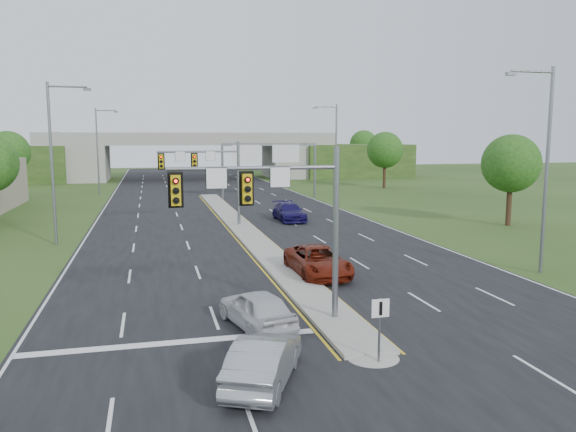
% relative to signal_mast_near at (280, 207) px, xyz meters
% --- Properties ---
extents(ground, '(240.00, 240.00, 0.00)m').
position_rel_signal_mast_near_xyz_m(ground, '(2.26, 0.07, -4.73)').
color(ground, '#284217').
rests_on(ground, ground).
extents(road, '(24.00, 160.00, 0.02)m').
position_rel_signal_mast_near_xyz_m(road, '(2.26, 35.07, -4.72)').
color(road, black).
rests_on(road, ground).
extents(median, '(2.00, 54.00, 0.16)m').
position_rel_signal_mast_near_xyz_m(median, '(2.26, 23.07, -4.63)').
color(median, gray).
rests_on(median, road).
extents(median_nose, '(2.00, 2.00, 0.16)m').
position_rel_signal_mast_near_xyz_m(median_nose, '(2.26, -3.93, -4.63)').
color(median_nose, gray).
rests_on(median_nose, road).
extents(lane_markings, '(23.72, 160.00, 0.01)m').
position_rel_signal_mast_near_xyz_m(lane_markings, '(1.66, 28.99, -4.70)').
color(lane_markings, gold).
rests_on(lane_markings, road).
extents(signal_mast_near, '(6.62, 0.60, 7.00)m').
position_rel_signal_mast_near_xyz_m(signal_mast_near, '(0.00, 0.00, 0.00)').
color(signal_mast_near, slate).
rests_on(signal_mast_near, ground).
extents(signal_mast_far, '(6.62, 0.60, 7.00)m').
position_rel_signal_mast_near_xyz_m(signal_mast_far, '(0.00, 25.00, 0.00)').
color(signal_mast_far, slate).
rests_on(signal_mast_far, ground).
extents(keep_right_sign, '(0.60, 0.13, 2.20)m').
position_rel_signal_mast_near_xyz_m(keep_right_sign, '(2.26, -4.45, -3.21)').
color(keep_right_sign, slate).
rests_on(keep_right_sign, ground).
extents(sign_gantry, '(11.58, 0.44, 6.67)m').
position_rel_signal_mast_near_xyz_m(sign_gantry, '(8.95, 44.99, 0.51)').
color(sign_gantry, slate).
rests_on(sign_gantry, ground).
extents(overpass, '(80.00, 14.00, 8.10)m').
position_rel_signal_mast_near_xyz_m(overpass, '(2.26, 80.07, -1.17)').
color(overpass, gray).
rests_on(overpass, ground).
extents(lightpole_l_mid, '(2.85, 0.25, 11.00)m').
position_rel_signal_mast_near_xyz_m(lightpole_l_mid, '(-11.03, 20.07, 1.38)').
color(lightpole_l_mid, slate).
rests_on(lightpole_l_mid, ground).
extents(lightpole_l_far, '(2.85, 0.25, 11.00)m').
position_rel_signal_mast_near_xyz_m(lightpole_l_far, '(-11.03, 55.07, 1.38)').
color(lightpole_l_far, slate).
rests_on(lightpole_l_far, ground).
extents(lightpole_r_near, '(2.85, 0.25, 11.00)m').
position_rel_signal_mast_near_xyz_m(lightpole_r_near, '(15.56, 5.07, 1.38)').
color(lightpole_r_near, slate).
rests_on(lightpole_r_near, ground).
extents(lightpole_r_far, '(2.85, 0.25, 11.00)m').
position_rel_signal_mast_near_xyz_m(lightpole_r_far, '(15.56, 40.07, 1.38)').
color(lightpole_r_far, slate).
rests_on(lightpole_r_far, ground).
extents(tree_l_mid, '(5.20, 5.20, 8.12)m').
position_rel_signal_mast_near_xyz_m(tree_l_mid, '(-21.74, 55.07, 0.78)').
color(tree_l_mid, '#382316').
rests_on(tree_l_mid, ground).
extents(tree_r_near, '(4.80, 4.80, 7.60)m').
position_rel_signal_mast_near_xyz_m(tree_r_near, '(24.26, 20.07, 0.45)').
color(tree_r_near, '#382316').
rests_on(tree_r_near, ground).
extents(tree_r_mid, '(5.20, 5.20, 8.12)m').
position_rel_signal_mast_near_xyz_m(tree_r_mid, '(28.26, 55.07, 0.78)').
color(tree_r_mid, '#382316').
rests_on(tree_r_mid, ground).
extents(tree_back_b, '(5.60, 5.60, 8.32)m').
position_rel_signal_mast_near_xyz_m(tree_back_b, '(-21.74, 94.07, 0.78)').
color(tree_back_b, '#382316').
rests_on(tree_back_b, ground).
extents(tree_back_c, '(5.60, 5.60, 8.32)m').
position_rel_signal_mast_near_xyz_m(tree_back_c, '(26.26, 94.07, 0.78)').
color(tree_back_c, '#382316').
rests_on(tree_back_c, ground).
extents(tree_back_d, '(6.00, 6.00, 8.85)m').
position_rel_signal_mast_near_xyz_m(tree_back_d, '(40.26, 94.07, 1.11)').
color(tree_back_d, '#382316').
rests_on(tree_back_d, ground).
extents(car_white, '(2.77, 4.70, 1.50)m').
position_rel_signal_mast_near_xyz_m(car_white, '(-0.95, 0.01, -3.96)').
color(car_white, silver).
rests_on(car_white, road).
extents(car_silver, '(3.25, 4.65, 1.45)m').
position_rel_signal_mast_near_xyz_m(car_silver, '(-1.68, -4.99, -3.98)').
color(car_silver, '#94989B').
rests_on(car_silver, road).
extents(car_far_a, '(2.72, 5.64, 1.55)m').
position_rel_signal_mast_near_xyz_m(car_far_a, '(3.76, 7.40, -3.93)').
color(car_far_a, '#631709').
rests_on(car_far_a, road).
extents(car_far_b, '(2.26, 5.39, 1.55)m').
position_rel_signal_mast_near_xyz_m(car_far_b, '(7.04, 27.03, -3.93)').
color(car_far_b, '#110B44').
rests_on(car_far_b, road).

